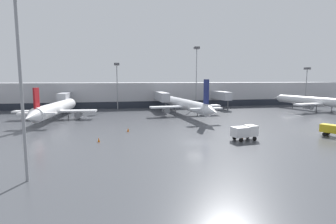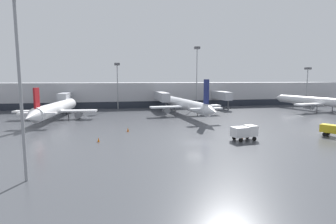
% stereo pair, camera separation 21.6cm
% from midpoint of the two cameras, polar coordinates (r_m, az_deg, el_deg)
% --- Properties ---
extents(ground_plane, '(320.00, 320.00, 0.00)m').
position_cam_midpoint_polar(ground_plane, '(43.25, 5.95, -6.63)').
color(ground_plane, '#424449').
extents(terminal_building, '(160.00, 31.64, 9.00)m').
position_cam_midpoint_polar(terminal_building, '(102.79, -4.45, 3.88)').
color(terminal_building, '#B2B2B7').
rests_on(terminal_building, ground_plane).
extents(parked_jet_0, '(22.80, 38.64, 10.41)m').
position_cam_midpoint_polar(parked_jet_0, '(96.81, 30.73, 1.92)').
color(parked_jet_0, white).
rests_on(parked_jet_0, ground_plane).
extents(parked_jet_2, '(20.72, 39.38, 10.27)m').
position_cam_midpoint_polar(parked_jet_2, '(74.44, 4.02, 1.63)').
color(parked_jet_2, silver).
rests_on(parked_jet_2, ground_plane).
extents(parked_jet_3, '(20.76, 35.79, 8.51)m').
position_cam_midpoint_polar(parked_jet_3, '(73.45, -23.16, 0.62)').
color(parked_jet_3, white).
rests_on(parked_jet_3, ground_plane).
extents(service_truck_0, '(3.71, 4.98, 2.54)m').
position_cam_midpoint_polar(service_truck_0, '(55.50, 32.87, -3.15)').
color(service_truck_0, gold).
rests_on(service_truck_0, ground_plane).
extents(service_truck_1, '(4.56, 2.65, 2.48)m').
position_cam_midpoint_polar(service_truck_1, '(46.11, 16.40, -4.11)').
color(service_truck_1, silver).
rests_on(service_truck_1, ground_plane).
extents(traffic_cone_0, '(0.52, 0.52, 0.58)m').
position_cam_midpoint_polar(traffic_cone_0, '(80.54, -25.31, -0.68)').
color(traffic_cone_0, orange).
rests_on(traffic_cone_0, ground_plane).
extents(traffic_cone_1, '(0.37, 0.37, 0.57)m').
position_cam_midpoint_polar(traffic_cone_1, '(47.44, 15.93, -5.29)').
color(traffic_cone_1, orange).
rests_on(traffic_cone_1, ground_plane).
extents(traffic_cone_2, '(0.38, 0.38, 0.75)m').
position_cam_midpoint_polar(traffic_cone_2, '(44.85, -14.76, -5.84)').
color(traffic_cone_2, orange).
rests_on(traffic_cone_2, ground_plane).
extents(traffic_cone_4, '(0.41, 0.41, 0.76)m').
position_cam_midpoint_polar(traffic_cone_4, '(52.48, -8.60, -3.80)').
color(traffic_cone_4, orange).
rests_on(traffic_cone_4, ground_plane).
extents(apron_light_mast_1, '(1.80, 1.80, 21.81)m').
position_cam_midpoint_polar(apron_light_mast_1, '(96.03, 6.39, 10.98)').
color(apron_light_mast_1, gray).
rests_on(apron_light_mast_1, ground_plane).
extents(apron_light_mast_2, '(1.80, 1.80, 14.83)m').
position_cam_midpoint_polar(apron_light_mast_2, '(115.67, 28.16, 7.15)').
color(apron_light_mast_2, gray).
rests_on(apron_light_mast_2, ground_plane).
extents(apron_light_mast_4, '(1.80, 1.80, 15.79)m').
position_cam_midpoint_polar(apron_light_mast_4, '(92.07, -10.93, 8.50)').
color(apron_light_mast_4, gray).
rests_on(apron_light_mast_4, ground_plane).
extents(apron_light_mast_6, '(1.80, 1.80, 19.12)m').
position_cam_midpoint_polar(apron_light_mast_6, '(29.63, -29.99, 15.44)').
color(apron_light_mast_6, gray).
rests_on(apron_light_mast_6, ground_plane).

